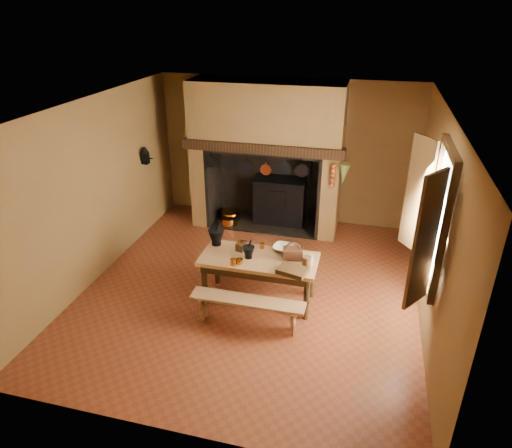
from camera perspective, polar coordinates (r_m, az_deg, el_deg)
The scene contains 28 objects.
floor at distance 7.20m, azimuth -0.62°, elevation -8.05°, with size 5.50×5.50×0.00m, color brown.
ceiling at distance 6.09m, azimuth -0.75°, elevation 14.31°, with size 5.50×5.50×0.00m, color silver.
back_wall at distance 9.04m, azimuth 3.87°, elevation 9.04°, with size 5.00×0.02×2.80m, color brown.
wall_left at distance 7.52m, azimuth -19.47°, elevation 3.96°, with size 0.02×5.50×2.80m, color brown.
wall_right at distance 6.41m, azimuth 21.48°, elevation -0.21°, with size 0.02×5.50×2.80m, color brown.
wall_front at distance 4.29m, azimuth -10.39°, elevation -12.44°, with size 5.00×0.02×2.80m, color brown.
chimney_breast at distance 8.57m, azimuth 1.38°, elevation 11.00°, with size 2.95×0.96×2.80m.
iron_range at distance 9.08m, azimuth 3.07°, elevation 2.99°, with size 1.12×0.55×1.60m.
hearth_pans at distance 9.27m, azimuth -3.38°, elevation 0.84°, with size 0.51×0.62×0.20m.
hanging_pans at distance 8.25m, azimuth 0.29°, elevation 7.11°, with size 1.92×0.29×0.27m.
onion_string at distance 8.04m, azimuth 9.61°, elevation 6.00°, with size 0.12×0.10×0.46m, color #B05620, non-canonical shape.
herb_bunch at distance 8.01m, azimuth 10.92°, elevation 6.20°, with size 0.20×0.20×0.35m, color #5F6932.
window at distance 5.90m, azimuth 20.85°, elevation 0.89°, with size 0.39×1.75×1.76m.
wall_coffee_mill at distance 8.69m, azimuth -13.72°, elevation 8.45°, with size 0.23×0.16×0.31m.
work_table at distance 6.63m, azimuth 0.38°, elevation -5.06°, with size 1.68×0.75×0.73m.
bench_front at distance 6.27m, azimuth -1.07°, elevation -10.23°, with size 1.56×0.27×0.44m.
bench_back at distance 7.31m, azimuth 1.54°, elevation -4.80°, with size 1.38×0.24×0.39m.
mortar_large at distance 6.87m, azimuth -4.99°, elevation -1.56°, with size 0.24×0.24×0.41m.
mortar_small at distance 6.51m, azimuth -0.95°, elevation -3.47°, with size 0.18×0.18×0.30m.
coffee_grinder at distance 6.72m, azimuth -1.93°, elevation -2.80°, with size 0.17×0.14×0.18m.
brass_mug_a at distance 6.37m, azimuth -2.85°, elevation -4.78°, with size 0.09×0.09×0.10m, color #B9732A.
brass_mug_b at distance 6.79m, azimuth 0.76°, elevation -2.74°, with size 0.07×0.07×0.08m, color #B9732A.
mixing_bowl at distance 6.75m, azimuth 3.42°, elevation -3.02°, with size 0.30×0.30×0.07m, color beige.
stoneware_crock at distance 6.35m, azimuth 6.35°, elevation -4.70°, with size 0.13×0.13×0.16m, color #50351E.
glass_jar at distance 6.40m, azimuth 6.80°, elevation -4.52°, with size 0.09×0.09×0.15m, color beige.
wicker_basket at distance 6.54m, azimuth 4.61°, elevation -3.61°, with size 0.31×0.25×0.26m.
wooden_tray at distance 6.22m, azimuth 4.59°, elevation -5.83°, with size 0.39×0.28×0.07m, color #392612.
brass_cup at distance 6.39m, azimuth -2.10°, elevation -4.73°, with size 0.11×0.11×0.09m, color #B9732A.
Camera 1 is at (1.55, -5.76, 4.04)m, focal length 32.00 mm.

